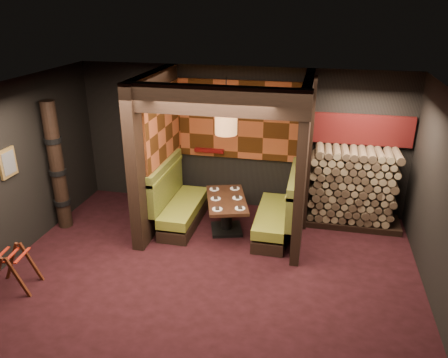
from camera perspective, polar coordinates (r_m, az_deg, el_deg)
floor at (r=6.92m, az=-2.39°, el=-13.00°), size 6.50×5.50×0.02m
ceiling at (r=5.75m, az=-2.86°, el=10.99°), size 6.50×5.50×0.02m
wall_back at (r=8.72m, az=2.09°, el=5.25°), size 6.50×0.02×2.85m
wall_front at (r=4.00m, az=-13.38°, el=-18.32°), size 6.50×0.02×2.85m
wall_left at (r=7.67m, az=-26.86°, el=0.29°), size 0.02×5.50×2.85m
partition_left at (r=8.06m, az=-8.88°, el=3.53°), size 0.20×2.20×2.85m
partition_right at (r=7.59m, az=10.30°, el=2.23°), size 0.15×2.10×2.85m
header_beam at (r=6.47m, az=-1.39°, el=10.21°), size 2.85×0.18×0.44m
tapa_back_panel at (r=8.57m, az=1.90°, el=7.69°), size 2.40×0.06×1.55m
tapa_side_panel at (r=8.05m, az=-7.82°, el=6.74°), size 0.04×1.85×1.45m
lacquer_shelf at (r=8.82m, az=-1.91°, el=3.77°), size 0.60×0.12×0.07m
booth_bench_left at (r=8.32m, az=-5.96°, el=-3.33°), size 0.68×1.60×1.14m
booth_bench_right at (r=7.97m, az=7.13°, el=-4.61°), size 0.68×1.60×1.14m
dining_table at (r=8.00m, az=0.33°, el=-4.08°), size 1.02×1.39×0.66m
place_settings at (r=7.89m, az=0.33°, el=-2.50°), size 0.81×1.11×0.03m
pendant_lamp at (r=7.36m, az=0.27°, el=7.57°), size 0.38×0.38×0.96m
framed_picture at (r=7.65m, az=-26.40°, el=1.90°), size 0.05×0.36×0.46m
luggage_rack at (r=7.25m, az=-25.70°, el=-10.38°), size 0.69×0.53×0.69m
totem_column at (r=8.44m, az=-20.97°, el=1.43°), size 0.31×0.31×2.40m
firewood_stack at (r=8.47m, az=16.87°, el=-1.13°), size 1.73×0.70×1.50m
mosaic_header at (r=8.45m, az=17.52°, el=6.16°), size 1.83×0.10×0.56m
bay_front_post at (r=7.83m, az=11.05°, el=2.82°), size 0.08×0.08×2.85m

